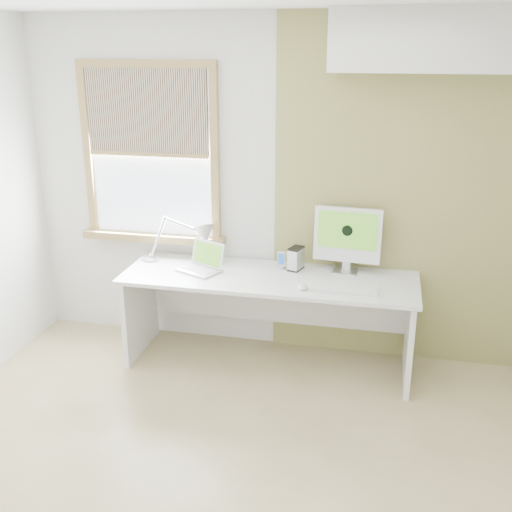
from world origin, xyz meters
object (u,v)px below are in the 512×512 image
(external_drive, at_px, (296,259))
(imac, at_px, (348,236))
(desk_lamp, at_px, (195,238))
(laptop, at_px, (203,263))
(desk, at_px, (270,297))

(external_drive, relative_size, imac, 0.35)
(desk_lamp, height_order, laptop, desk_lamp)
(desk_lamp, relative_size, imac, 1.29)
(desk_lamp, xyz_separation_m, imac, (1.20, 0.01, 0.09))
(desk, bearing_deg, external_drive, 35.62)
(laptop, bearing_deg, desk, 4.16)
(imac, bearing_deg, laptop, -168.74)
(desk, distance_m, desk_lamp, 0.77)
(desk_lamp, distance_m, imac, 1.20)
(laptop, relative_size, external_drive, 2.14)
(desk, xyz_separation_m, imac, (0.55, 0.18, 0.47))
(desk_lamp, distance_m, external_drive, 0.82)
(imac, bearing_deg, desk_lamp, -179.38)
(laptop, relative_size, imac, 0.75)
(laptop, xyz_separation_m, imac, (1.07, 0.21, 0.22))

